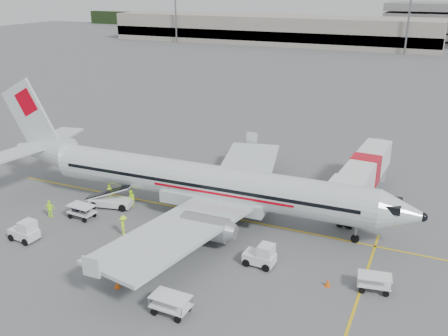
# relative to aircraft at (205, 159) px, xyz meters

# --- Properties ---
(ground) EXTENTS (360.00, 360.00, 0.00)m
(ground) POSITION_rel_aircraft_xyz_m (0.72, 0.33, -5.36)
(ground) COLOR #56595B
(stripe_lead) EXTENTS (44.00, 0.20, 0.01)m
(stripe_lead) POSITION_rel_aircraft_xyz_m (0.72, 0.33, -5.35)
(stripe_lead) COLOR yellow
(stripe_lead) RESTS_ON ground
(stripe_cross) EXTENTS (0.20, 20.00, 0.01)m
(stripe_cross) POSITION_rel_aircraft_xyz_m (14.72, -7.67, -5.35)
(stripe_cross) COLOR yellow
(stripe_cross) RESTS_ON ground
(terminal_west) EXTENTS (110.00, 22.00, 9.00)m
(terminal_west) POSITION_rel_aircraft_xyz_m (-39.28, 130.33, -0.86)
(terminal_west) COLOR gray
(terminal_west) RESTS_ON ground
(treeline) EXTENTS (300.00, 3.00, 6.00)m
(treeline) POSITION_rel_aircraft_xyz_m (0.72, 175.33, -2.36)
(treeline) COLOR black
(treeline) RESTS_ON ground
(mast_west) EXTENTS (3.20, 1.20, 22.00)m
(mast_west) POSITION_rel_aircraft_xyz_m (-69.28, 118.33, 5.64)
(mast_west) COLOR slate
(mast_west) RESTS_ON ground
(mast_center) EXTENTS (3.20, 1.20, 22.00)m
(mast_center) POSITION_rel_aircraft_xyz_m (5.72, 118.33, 5.64)
(mast_center) COLOR slate
(mast_center) RESTS_ON ground
(aircraft) EXTENTS (39.60, 31.41, 10.71)m
(aircraft) POSITION_rel_aircraft_xyz_m (0.00, 0.00, 0.00)
(aircraft) COLOR silver
(aircraft) RESTS_ON ground
(jet_bridge) EXTENTS (4.23, 17.15, 4.46)m
(jet_bridge) POSITION_rel_aircraft_xyz_m (12.25, 8.76, -3.13)
(jet_bridge) COLOR white
(jet_bridge) RESTS_ON ground
(belt_loader) EXTENTS (5.52, 3.04, 2.83)m
(belt_loader) POSITION_rel_aircraft_xyz_m (-8.79, -2.06, -3.94)
(belt_loader) COLOR white
(belt_loader) RESTS_ON ground
(tug_fore) EXTENTS (2.34, 1.41, 1.76)m
(tug_fore) POSITION_rel_aircraft_xyz_m (7.30, -5.98, -4.48)
(tug_fore) COLOR white
(tug_fore) RESTS_ON ground
(tug_mid) EXTENTS (2.58, 1.68, 1.87)m
(tug_mid) POSITION_rel_aircraft_xyz_m (-0.56, -5.27, -4.42)
(tug_mid) COLOR white
(tug_mid) RESTS_ON ground
(tug_aft) EXTENTS (2.40, 1.48, 1.79)m
(tug_aft) POSITION_rel_aircraft_xyz_m (-11.36, -10.18, -4.46)
(tug_aft) COLOR white
(tug_aft) RESTS_ON ground
(cart_loaded_a) EXTENTS (2.93, 2.30, 1.34)m
(cart_loaded_a) POSITION_rel_aircraft_xyz_m (0.25, -5.22, -4.69)
(cart_loaded_a) COLOR white
(cart_loaded_a) RESTS_ON ground
(cart_loaded_b) EXTENTS (2.46, 1.56, 1.24)m
(cart_loaded_b) POSITION_rel_aircraft_xyz_m (-9.73, -5.06, -4.74)
(cart_loaded_b) COLOR white
(cart_loaded_b) RESTS_ON ground
(cart_empty_a) EXTENTS (2.51, 1.53, 1.29)m
(cart_empty_a) POSITION_rel_aircraft_xyz_m (4.24, -13.67, -4.71)
(cart_empty_a) COLOR white
(cart_empty_a) RESTS_ON ground
(cart_empty_b) EXTENTS (2.42, 1.68, 1.16)m
(cart_empty_b) POSITION_rel_aircraft_xyz_m (15.50, -5.86, -4.78)
(cart_empty_b) COLOR white
(cart_empty_b) RESTS_ON ground
(cone_nose) EXTENTS (0.38, 0.38, 0.62)m
(cone_nose) POSITION_rel_aircraft_xyz_m (12.55, -6.65, -5.04)
(cone_nose) COLOR #E85D0F
(cone_nose) RESTS_ON ground
(cone_port) EXTENTS (0.34, 0.34, 0.56)m
(cone_port) POSITION_rel_aircraft_xyz_m (-4.07, 13.92, -5.08)
(cone_port) COLOR #E85D0F
(cone_port) RESTS_ON ground
(cone_stbd) EXTENTS (0.38, 0.38, 0.61)m
(cone_stbd) POSITION_rel_aircraft_xyz_m (-0.51, -12.72, -5.05)
(cone_stbd) COLOR #E85D0F
(cone_stbd) RESTS_ON ground
(crew_a) EXTENTS (0.76, 0.71, 1.75)m
(crew_a) POSITION_rel_aircraft_xyz_m (-9.53, -1.17, -4.48)
(crew_a) COLOR #C1FF21
(crew_a) RESTS_ON ground
(crew_b) EXTENTS (0.98, 0.97, 1.59)m
(crew_b) POSITION_rel_aircraft_xyz_m (-7.15, -1.17, -4.56)
(crew_b) COLOR #C1FF21
(crew_b) RESTS_ON ground
(crew_c) EXTENTS (1.15, 1.25, 1.69)m
(crew_c) POSITION_rel_aircraft_xyz_m (-4.55, -6.11, -4.51)
(crew_c) COLOR #C1FF21
(crew_c) RESTS_ON ground
(crew_d) EXTENTS (1.01, 0.71, 1.60)m
(crew_d) POSITION_rel_aircraft_xyz_m (-12.38, -6.07, -4.56)
(crew_d) COLOR #C1FF21
(crew_d) RESTS_ON ground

